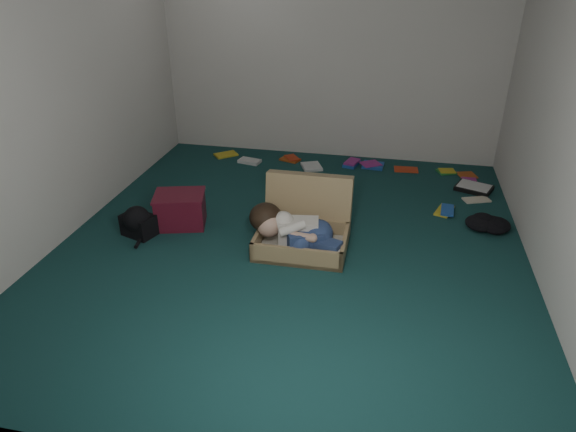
% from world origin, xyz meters
% --- Properties ---
extents(floor, '(4.50, 4.50, 0.00)m').
position_xyz_m(floor, '(0.00, 0.00, 0.00)').
color(floor, '#143B3A').
rests_on(floor, ground).
extents(wall_back, '(4.50, 0.00, 4.50)m').
position_xyz_m(wall_back, '(0.00, 2.25, 1.30)').
color(wall_back, silver).
rests_on(wall_back, ground).
extents(wall_front, '(4.50, 0.00, 4.50)m').
position_xyz_m(wall_front, '(0.00, -2.25, 1.30)').
color(wall_front, silver).
rests_on(wall_front, ground).
extents(wall_left, '(0.00, 4.50, 4.50)m').
position_xyz_m(wall_left, '(-2.00, 0.00, 1.30)').
color(wall_left, silver).
rests_on(wall_left, ground).
extents(wall_right, '(0.00, 4.50, 4.50)m').
position_xyz_m(wall_right, '(2.00, 0.00, 1.30)').
color(wall_right, silver).
rests_on(wall_right, ground).
extents(suitcase, '(0.77, 0.75, 0.57)m').
position_xyz_m(suitcase, '(0.11, 0.06, 0.17)').
color(suitcase, tan).
rests_on(suitcase, floor).
extents(person, '(0.84, 0.40, 0.35)m').
position_xyz_m(person, '(0.05, -0.14, 0.21)').
color(person, silver).
rests_on(person, suitcase).
extents(maroon_bin, '(0.53, 0.47, 0.31)m').
position_xyz_m(maroon_bin, '(-1.08, 0.13, 0.16)').
color(maroon_bin, '#591222').
rests_on(maroon_bin, floor).
extents(backpack, '(0.43, 0.39, 0.22)m').
position_xyz_m(backpack, '(-1.38, -0.13, 0.11)').
color(backpack, black).
rests_on(backpack, floor).
extents(clothing_pile, '(0.45, 0.39, 0.12)m').
position_xyz_m(clothing_pile, '(1.70, 0.67, 0.06)').
color(clothing_pile, black).
rests_on(clothing_pile, floor).
extents(paper_tray, '(0.44, 0.39, 0.05)m').
position_xyz_m(paper_tray, '(1.70, 1.51, 0.02)').
color(paper_tray, black).
rests_on(paper_tray, floor).
extents(book_scatter, '(3.16, 1.30, 0.02)m').
position_xyz_m(book_scatter, '(0.59, 1.75, 0.01)').
color(book_scatter, gold).
rests_on(book_scatter, floor).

